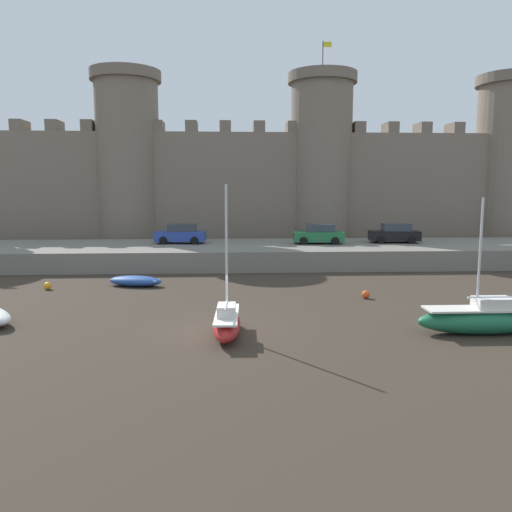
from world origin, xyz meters
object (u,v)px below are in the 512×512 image
at_px(mooring_buoy_off_centre, 366,294).
at_px(car_quay_east, 395,233).
at_px(car_quay_centre_east, 319,234).
at_px(sailboat_foreground_left, 483,319).
at_px(sailboat_midflat_centre, 227,322).
at_px(mooring_buoy_near_channel, 48,286).
at_px(car_quay_west, 181,234).
at_px(rowboat_midflat_right, 136,281).

xyz_separation_m(mooring_buoy_off_centre, car_quay_east, (6.37, 14.51, 2.06)).
distance_m(mooring_buoy_off_centre, car_quay_centre_east, 14.22).
bearing_deg(sailboat_foreground_left, sailboat_midflat_centre, 178.98).
bearing_deg(mooring_buoy_off_centre, sailboat_foreground_left, -66.24).
relative_size(mooring_buoy_near_channel, car_quay_east, 0.11).
bearing_deg(car_quay_centre_east, mooring_buoy_off_centre, -89.47).
distance_m(mooring_buoy_near_channel, car_quay_west, 13.56).
bearing_deg(car_quay_east, mooring_buoy_off_centre, -113.70).
height_order(mooring_buoy_off_centre, mooring_buoy_near_channel, mooring_buoy_near_channel).
bearing_deg(mooring_buoy_near_channel, sailboat_midflat_centre, -43.09).
xyz_separation_m(sailboat_foreground_left, car_quay_east, (3.33, 21.42, 1.64)).
distance_m(rowboat_midflat_right, car_quay_west, 11.01).
bearing_deg(car_quay_west, car_quay_centre_east, -4.14).
xyz_separation_m(sailboat_midflat_centre, car_quay_centre_east, (7.47, 20.78, 1.70)).
xyz_separation_m(rowboat_midflat_right, mooring_buoy_off_centre, (13.33, -4.20, -0.12)).
relative_size(sailboat_foreground_left, car_quay_west, 1.34).
xyz_separation_m(car_quay_west, car_quay_centre_east, (11.39, -0.82, 0.00)).
bearing_deg(mooring_buoy_near_channel, mooring_buoy_off_centre, -10.41).
height_order(sailboat_midflat_centre, car_quay_centre_east, sailboat_midflat_centre).
xyz_separation_m(rowboat_midflat_right, car_quay_west, (1.81, 10.69, 1.94)).
bearing_deg(car_quay_east, car_quay_west, 178.78).
distance_m(car_quay_east, car_quay_west, 17.89).
bearing_deg(car_quay_west, sailboat_midflat_centre, -79.72).
bearing_deg(sailboat_foreground_left, car_quay_east, 81.16).
relative_size(mooring_buoy_off_centre, car_quay_east, 0.11).
distance_m(sailboat_midflat_centre, sailboat_foreground_left, 10.64).
bearing_deg(mooring_buoy_near_channel, car_quay_centre_east, 30.32).
height_order(rowboat_midflat_right, car_quay_east, car_quay_east).
xyz_separation_m(rowboat_midflat_right, car_quay_east, (19.70, 10.31, 1.94)).
distance_m(sailboat_midflat_centre, rowboat_midflat_right, 12.33).
xyz_separation_m(rowboat_midflat_right, mooring_buoy_near_channel, (-5.07, -0.82, -0.11)).
relative_size(sailboat_midflat_centre, car_quay_centre_east, 1.47).
relative_size(sailboat_midflat_centre, mooring_buoy_near_channel, 13.43).
bearing_deg(car_quay_centre_east, sailboat_foreground_left, -81.41).
xyz_separation_m(sailboat_foreground_left, car_quay_centre_east, (-3.17, 20.97, 1.64)).
xyz_separation_m(mooring_buoy_off_centre, mooring_buoy_near_channel, (-18.40, 3.38, 0.01)).
xyz_separation_m(rowboat_midflat_right, car_quay_centre_east, (13.20, 9.87, 1.94)).
relative_size(rowboat_midflat_right, car_quay_east, 0.86).
height_order(sailboat_midflat_centre, car_quay_east, sailboat_midflat_centre).
relative_size(rowboat_midflat_right, car_quay_centre_east, 0.86).
height_order(sailboat_foreground_left, car_quay_west, sailboat_foreground_left).
height_order(rowboat_midflat_right, mooring_buoy_near_channel, rowboat_midflat_right).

